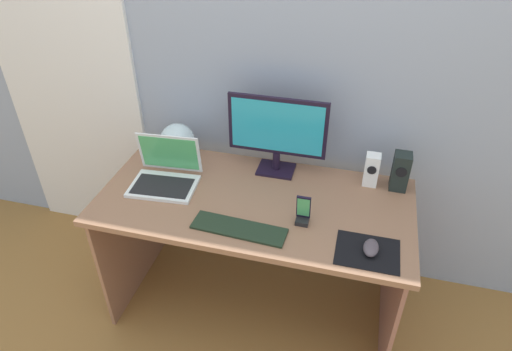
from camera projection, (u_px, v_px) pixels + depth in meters
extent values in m
plane|color=olive|center=(255.00, 302.00, 2.45)|extent=(8.00, 8.00, 0.00)
cube|color=#92A0B4|center=(278.00, 52.00, 2.09)|extent=(6.00, 0.04, 2.50)
cube|color=white|center=(68.00, 79.00, 2.44)|extent=(0.82, 0.02, 2.02)
cube|color=#8E6449|center=(254.00, 202.00, 2.05)|extent=(1.43, 0.69, 0.03)
cube|color=#916349|center=(133.00, 234.00, 2.39)|extent=(0.02, 0.65, 0.69)
cube|color=#8E5D4E|center=(392.00, 283.00, 2.12)|extent=(0.02, 0.65, 0.69)
cube|color=black|center=(276.00, 169.00, 2.23)|extent=(0.18, 0.14, 0.01)
cylinder|color=black|center=(276.00, 160.00, 2.20)|extent=(0.04, 0.04, 0.09)
cube|color=black|center=(277.00, 126.00, 2.09)|extent=(0.47, 0.02, 0.29)
cube|color=#26A5BF|center=(277.00, 127.00, 2.08)|extent=(0.44, 0.00, 0.25)
cube|color=black|center=(400.00, 171.00, 2.06)|extent=(0.08, 0.08, 0.19)
cylinder|color=black|center=(401.00, 172.00, 2.01)|extent=(0.05, 0.00, 0.05)
cube|color=white|center=(372.00, 170.00, 2.09)|extent=(0.07, 0.06, 0.16)
cylinder|color=black|center=(372.00, 170.00, 2.05)|extent=(0.04, 0.00, 0.04)
cube|color=white|center=(164.00, 186.00, 2.11)|extent=(0.32, 0.24, 0.02)
cube|color=black|center=(162.00, 186.00, 2.09)|extent=(0.28, 0.18, 0.00)
cube|color=white|center=(169.00, 153.00, 2.14)|extent=(0.31, 0.06, 0.21)
cube|color=#4CB266|center=(169.00, 153.00, 2.14)|extent=(0.28, 0.05, 0.18)
sphere|color=silver|center=(177.00, 141.00, 2.29)|extent=(0.18, 0.18, 0.18)
cube|color=#1D2D1D|center=(239.00, 229.00, 1.87)|extent=(0.41, 0.14, 0.01)
cube|color=black|center=(367.00, 252.00, 1.76)|extent=(0.25, 0.20, 0.00)
ellipsoid|color=#4C4149|center=(371.00, 248.00, 1.75)|extent=(0.07, 0.10, 0.04)
cube|color=black|center=(302.00, 221.00, 1.90)|extent=(0.05, 0.05, 0.02)
cube|color=black|center=(304.00, 207.00, 1.87)|extent=(0.06, 0.03, 0.12)
cube|color=#4CB266|center=(303.00, 208.00, 1.86)|extent=(0.05, 0.02, 0.10)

